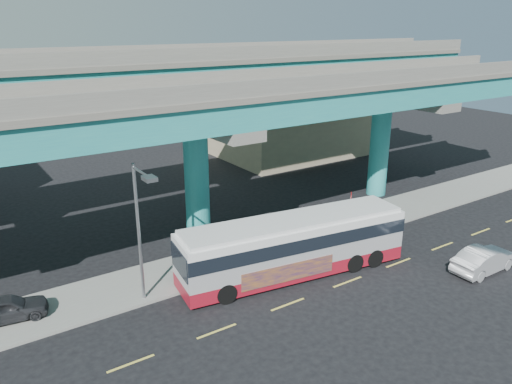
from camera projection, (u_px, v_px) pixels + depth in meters
ground at (284, 302)px, 24.68m from camera, size 120.00×120.00×0.00m
sidewalk at (227, 259)px, 28.98m from camera, size 70.00×4.00×0.15m
lane_markings at (288, 304)px, 24.44m from camera, size 58.00×0.12×0.01m
viaduct at (192, 95)px, 28.87m from camera, size 52.00×12.40×11.70m
building_beige at (290, 121)px, 51.09m from camera, size 14.00×10.23×7.00m
transit_bus at (294, 244)px, 26.85m from camera, size 13.03×4.57×3.28m
sedan at (485, 259)px, 27.51m from camera, size 1.58×4.30×1.41m
parked_car at (7, 308)px, 22.73m from camera, size 2.43×3.95×1.21m
street_lamp at (141, 216)px, 22.87m from camera, size 0.50×2.30×6.93m
stop_sign at (351, 203)px, 31.67m from camera, size 0.62×0.62×2.83m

